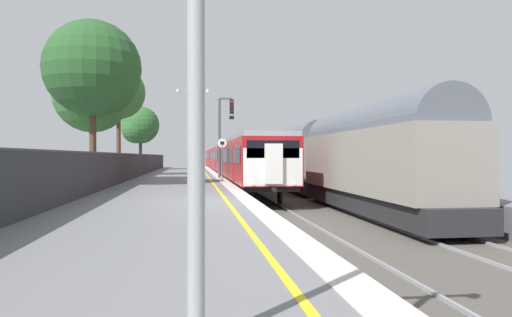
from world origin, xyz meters
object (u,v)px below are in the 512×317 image
at_px(signal_gantry, 223,128).
at_px(background_tree_centre, 119,94).
at_px(platform_lamp_mid, 193,126).
at_px(background_tree_right, 95,72).
at_px(speed_limit_sign, 222,154).
at_px(background_tree_back, 93,98).
at_px(commuter_train_at_platform, 226,158).
at_px(background_tree_left, 139,126).
at_px(freight_train_adjacent_track, 325,156).

relative_size(signal_gantry, background_tree_centre, 0.66).
xyz_separation_m(platform_lamp_mid, background_tree_centre, (-5.64, 8.17, 2.93)).
height_order(platform_lamp_mid, background_tree_centre, background_tree_centre).
distance_m(background_tree_centre, background_tree_right, 13.18).
distance_m(signal_gantry, background_tree_right, 11.08).
relative_size(speed_limit_sign, background_tree_back, 0.35).
distance_m(speed_limit_sign, background_tree_back, 8.48).
distance_m(commuter_train_at_platform, background_tree_centre, 16.92).
relative_size(commuter_train_at_platform, background_tree_left, 8.51).
bearing_deg(freight_train_adjacent_track, background_tree_back, 168.50).
xyz_separation_m(commuter_train_at_platform, freight_train_adjacent_track, (4.00, -24.03, 0.27)).
distance_m(signal_gantry, speed_limit_sign, 5.10).
bearing_deg(background_tree_left, commuter_train_at_platform, -17.60).
bearing_deg(freight_train_adjacent_track, speed_limit_sign, 168.02).
bearing_deg(background_tree_right, commuter_train_at_platform, 72.47).
bearing_deg(background_tree_back, commuter_train_at_platform, 66.00).
bearing_deg(commuter_train_at_platform, background_tree_centre, -124.63).
xyz_separation_m(signal_gantry, background_tree_right, (-6.86, -8.41, 2.23)).
bearing_deg(speed_limit_sign, background_tree_left, 106.45).
xyz_separation_m(freight_train_adjacent_track, background_tree_left, (-13.47, 27.03, 3.28)).
bearing_deg(freight_train_adjacent_track, platform_lamp_mid, 161.24).
bearing_deg(signal_gantry, background_tree_right, -129.19).
height_order(background_tree_centre, background_tree_back, background_tree_centre).
bearing_deg(speed_limit_sign, background_tree_centre, 127.71).
relative_size(background_tree_left, background_tree_centre, 0.84).
height_order(speed_limit_sign, background_tree_left, background_tree_left).
bearing_deg(signal_gantry, background_tree_back, -157.77).
bearing_deg(background_tree_centre, freight_train_adjacent_track, -39.14).
distance_m(commuter_train_at_platform, background_tree_right, 28.07).
relative_size(freight_train_adjacent_track, background_tree_left, 4.05).
height_order(freight_train_adjacent_track, signal_gantry, signal_gantry).
bearing_deg(platform_lamp_mid, background_tree_back, 178.28).
bearing_deg(background_tree_right, background_tree_back, 102.39).
bearing_deg(background_tree_left, platform_lamp_mid, -76.41).
bearing_deg(platform_lamp_mid, background_tree_right, -134.02).
relative_size(freight_train_adjacent_track, background_tree_centre, 3.38).
xyz_separation_m(freight_train_adjacent_track, background_tree_centre, (-13.19, 10.73, 4.75)).
xyz_separation_m(commuter_train_at_platform, signal_gantry, (-1.49, -18.02, 2.17)).
height_order(speed_limit_sign, background_tree_centre, background_tree_centre).
relative_size(background_tree_left, background_tree_right, 0.86).
xyz_separation_m(speed_limit_sign, platform_lamp_mid, (-1.70, 1.32, 1.70)).
bearing_deg(speed_limit_sign, platform_lamp_mid, 142.15).
height_order(platform_lamp_mid, background_tree_back, background_tree_back).
relative_size(platform_lamp_mid, background_tree_left, 0.81).
bearing_deg(background_tree_left, background_tree_back, -90.04).
bearing_deg(background_tree_back, background_tree_left, 89.96).
bearing_deg(background_tree_back, platform_lamp_mid, -1.72).
relative_size(signal_gantry, speed_limit_sign, 2.15).
height_order(background_tree_right, background_tree_back, background_tree_right).
distance_m(freight_train_adjacent_track, signal_gantry, 8.36).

